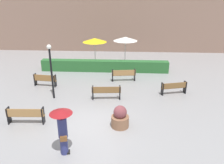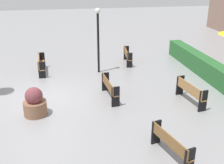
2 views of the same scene
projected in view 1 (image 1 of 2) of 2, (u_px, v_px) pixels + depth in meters
ground_plane at (93, 123)px, 11.81m from camera, size 60.00×60.00×0.00m
bench_mid_center at (106, 92)px, 14.29m from camera, size 1.83×0.48×0.89m
bench_far_right at (174, 87)px, 15.04m from camera, size 1.74×0.73×0.83m
bench_back_row at (124, 74)px, 17.26m from camera, size 1.83×0.58×0.91m
bench_near_left at (25, 115)px, 11.62m from camera, size 1.91×0.44×0.89m
bench_far_left at (45, 79)px, 16.31m from camera, size 1.67×0.51×0.88m
pedestrian_with_umbrella at (62, 127)px, 9.12m from camera, size 0.90×0.90×2.12m
planter_pot at (120, 118)px, 11.38m from camera, size 0.89×0.89×1.15m
lamp_post at (51, 66)px, 13.88m from camera, size 0.28×0.28×3.47m
patio_umbrella_yellow at (95, 40)px, 20.29m from camera, size 2.15×2.15×2.53m
patio_umbrella_white at (125, 39)px, 20.34m from camera, size 2.15×2.15×2.63m
hedge_strip at (104, 66)px, 19.44m from camera, size 10.76×0.70×0.95m
building_facade at (111, 9)px, 24.98m from camera, size 28.00×1.20×9.17m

